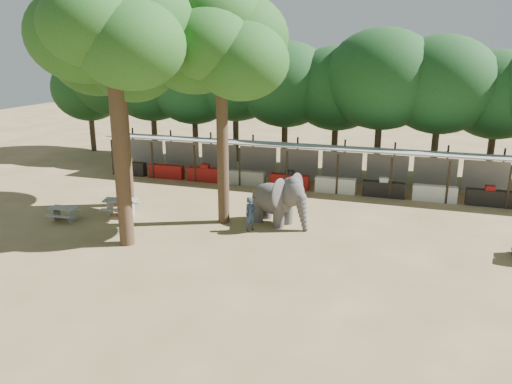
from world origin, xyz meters
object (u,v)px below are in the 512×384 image
(picnic_table_far, at_px, (121,205))
(yard_tree_left, at_px, (118,50))
(handler, at_px, (250,214))
(yard_tree_back, at_px, (219,43))
(elephant, at_px, (279,199))
(picnic_table_near, at_px, (64,212))
(yard_tree_center, at_px, (111,25))

(picnic_table_far, bearing_deg, yard_tree_left, 95.18)
(handler, bearing_deg, picnic_table_far, 123.35)
(yard_tree_back, height_order, handler, yard_tree_back)
(yard_tree_left, xyz_separation_m, yard_tree_back, (6.00, -1.00, 0.34))
(elephant, relative_size, picnic_table_near, 2.36)
(yard_tree_left, distance_m, yard_tree_back, 6.09)
(yard_tree_center, distance_m, picnic_table_far, 9.52)
(yard_tree_back, xyz_separation_m, elephant, (2.81, 0.35, -7.27))
(yard_tree_center, distance_m, picnic_table_near, 9.98)
(handler, bearing_deg, picnic_table_near, 133.70)
(yard_tree_left, relative_size, yard_tree_center, 0.92)
(yard_tree_center, height_order, elephant, yard_tree_center)
(handler, distance_m, picnic_table_near, 9.44)
(yard_tree_center, bearing_deg, handler, 32.65)
(yard_tree_back, relative_size, picnic_table_far, 5.69)
(handler, bearing_deg, yard_tree_center, 157.05)
(handler, relative_size, picnic_table_far, 0.82)
(elephant, bearing_deg, yard_tree_back, -151.79)
(yard_tree_back, distance_m, elephant, 7.80)
(yard_tree_left, xyz_separation_m, elephant, (8.81, -0.65, -6.93))
(yard_tree_left, bearing_deg, picnic_table_far, -69.84)
(yard_tree_center, relative_size, handler, 7.35)
(yard_tree_center, xyz_separation_m, yard_tree_back, (3.00, 4.00, -0.67))
(elephant, distance_m, picnic_table_far, 8.26)
(yard_tree_back, relative_size, handler, 6.94)
(yard_tree_left, distance_m, picnic_table_far, 7.89)
(yard_tree_left, height_order, yard_tree_center, yard_tree_center)
(yard_tree_left, bearing_deg, handler, -14.02)
(yard_tree_left, distance_m, elephant, 11.23)
(yard_tree_left, bearing_deg, yard_tree_back, -9.46)
(picnic_table_near, bearing_deg, yard_tree_center, -21.69)
(yard_tree_center, relative_size, picnic_table_far, 6.03)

